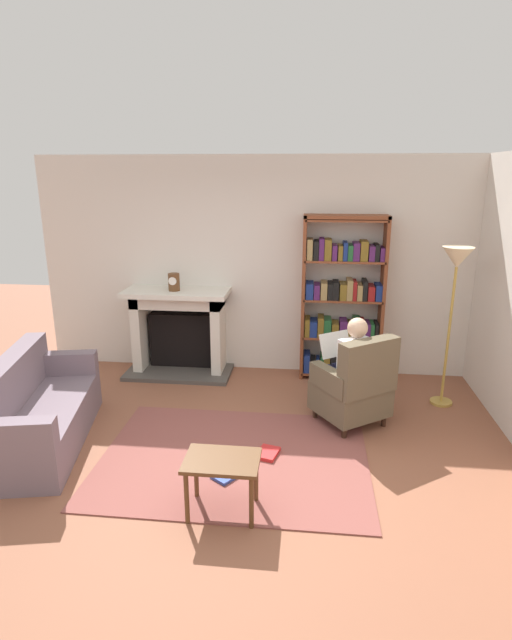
{
  "coord_description": "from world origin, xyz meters",
  "views": [
    {
      "loc": [
        0.63,
        -3.65,
        2.5
      ],
      "look_at": [
        0.1,
        1.2,
        1.05
      ],
      "focal_mm": 28.1,
      "sensor_mm": 36.0,
      "label": 1
    }
  ],
  "objects_px": {
    "sofa_floral": "(37,413)",
    "floor_lamp": "(456,272)",
    "seated_reader": "(349,365)",
    "fireplace": "(180,328)",
    "bookshelf": "(342,302)",
    "side_table": "(222,468)",
    "mantel_clock": "(174,282)",
    "armchair_reading": "(355,387)"
  },
  "relations": [
    {
      "from": "bookshelf",
      "to": "seated_reader",
      "type": "relative_size",
      "value": 1.77
    },
    {
      "from": "side_table",
      "to": "floor_lamp",
      "type": "xyz_separation_m",
      "value": [
        2.11,
        2.12,
        1.11
      ]
    },
    {
      "from": "fireplace",
      "to": "mantel_clock",
      "type": "bearing_deg",
      "value": -99.83
    },
    {
      "from": "seated_reader",
      "to": "floor_lamp",
      "type": "distance_m",
      "value": 1.49
    },
    {
      "from": "mantel_clock",
      "to": "bookshelf",
      "type": "relative_size",
      "value": 0.11
    },
    {
      "from": "floor_lamp",
      "to": "sofa_floral",
      "type": "bearing_deg",
      "value": -161.84
    },
    {
      "from": "armchair_reading",
      "to": "side_table",
      "type": "height_order",
      "value": "armchair_reading"
    },
    {
      "from": "fireplace",
      "to": "sofa_floral",
      "type": "distance_m",
      "value": 2.15
    },
    {
      "from": "fireplace",
      "to": "seated_reader",
      "type": "height_order",
      "value": "seated_reader"
    },
    {
      "from": "fireplace",
      "to": "armchair_reading",
      "type": "distance_m",
      "value": 2.46
    },
    {
      "from": "seated_reader",
      "to": "floor_lamp",
      "type": "height_order",
      "value": "floor_lamp"
    },
    {
      "from": "bookshelf",
      "to": "side_table",
      "type": "height_order",
      "value": "bookshelf"
    },
    {
      "from": "fireplace",
      "to": "floor_lamp",
      "type": "distance_m",
      "value": 3.33
    },
    {
      "from": "armchair_reading",
      "to": "seated_reader",
      "type": "bearing_deg",
      "value": -90.0
    },
    {
      "from": "fireplace",
      "to": "bookshelf",
      "type": "height_order",
      "value": "bookshelf"
    },
    {
      "from": "bookshelf",
      "to": "armchair_reading",
      "type": "bearing_deg",
      "value": -86.0
    },
    {
      "from": "mantel_clock",
      "to": "side_table",
      "type": "bearing_deg",
      "value": -68.36
    },
    {
      "from": "armchair_reading",
      "to": "floor_lamp",
      "type": "relative_size",
      "value": 0.55
    },
    {
      "from": "seated_reader",
      "to": "floor_lamp",
      "type": "relative_size",
      "value": 0.65
    },
    {
      "from": "fireplace",
      "to": "side_table",
      "type": "height_order",
      "value": "fireplace"
    },
    {
      "from": "fireplace",
      "to": "floor_lamp",
      "type": "bearing_deg",
      "value": -11.16
    },
    {
      "from": "sofa_floral",
      "to": "floor_lamp",
      "type": "distance_m",
      "value": 4.39
    },
    {
      "from": "sofa_floral",
      "to": "floor_lamp",
      "type": "bearing_deg",
      "value": -83.64
    },
    {
      "from": "fireplace",
      "to": "sofa_floral",
      "type": "height_order",
      "value": "fireplace"
    },
    {
      "from": "side_table",
      "to": "floor_lamp",
      "type": "relative_size",
      "value": 0.32
    },
    {
      "from": "mantel_clock",
      "to": "bookshelf",
      "type": "distance_m",
      "value": 2.07
    },
    {
      "from": "floor_lamp",
      "to": "armchair_reading",
      "type": "bearing_deg",
      "value": -148.85
    },
    {
      "from": "floor_lamp",
      "to": "seated_reader",
      "type": "bearing_deg",
      "value": -154.42
    },
    {
      "from": "fireplace",
      "to": "side_table",
      "type": "relative_size",
      "value": 2.38
    },
    {
      "from": "bookshelf",
      "to": "side_table",
      "type": "bearing_deg",
      "value": -109.89
    },
    {
      "from": "armchair_reading",
      "to": "sofa_floral",
      "type": "height_order",
      "value": "armchair_reading"
    },
    {
      "from": "bookshelf",
      "to": "sofa_floral",
      "type": "distance_m",
      "value": 3.58
    },
    {
      "from": "fireplace",
      "to": "bookshelf",
      "type": "xyz_separation_m",
      "value": [
        2.03,
        0.04,
        0.39
      ]
    },
    {
      "from": "fireplace",
      "to": "seated_reader",
      "type": "relative_size",
      "value": 1.17
    },
    {
      "from": "mantel_clock",
      "to": "seated_reader",
      "type": "distance_m",
      "value": 2.39
    },
    {
      "from": "mantel_clock",
      "to": "floor_lamp",
      "type": "bearing_deg",
      "value": -9.37
    },
    {
      "from": "mantel_clock",
      "to": "bookshelf",
      "type": "xyz_separation_m",
      "value": [
        2.05,
        0.14,
        -0.23
      ]
    },
    {
      "from": "mantel_clock",
      "to": "armchair_reading",
      "type": "distance_m",
      "value": 2.55
    },
    {
      "from": "bookshelf",
      "to": "armchair_reading",
      "type": "xyz_separation_m",
      "value": [
        0.09,
        -1.27,
        -0.55
      ]
    },
    {
      "from": "mantel_clock",
      "to": "fireplace",
      "type": "bearing_deg",
      "value": 80.17
    },
    {
      "from": "sofa_floral",
      "to": "armchair_reading",
      "type": "bearing_deg",
      "value": -88.63
    },
    {
      "from": "bookshelf",
      "to": "seated_reader",
      "type": "bearing_deg",
      "value": -88.99
    }
  ]
}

